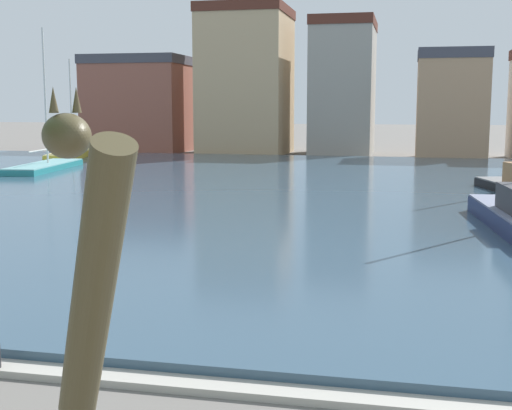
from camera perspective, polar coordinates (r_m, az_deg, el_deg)
harbor_water at (r=32.35m, az=3.26°, el=1.02°), size 89.08×44.01×0.28m
quay_edge_coping at (r=11.49m, az=-15.09°, el=-13.37°), size 89.08×0.50×0.12m
sailboat_yellow at (r=54.24m, az=-14.87°, el=3.99°), size 3.96×9.44×7.59m
sailboat_teal at (r=44.84m, az=-16.73°, el=3.01°), size 3.09×9.39×8.85m
townhouse_corner_house at (r=63.90m, az=-9.65°, el=8.26°), size 8.81×7.02×8.55m
townhouse_end_terrace at (r=60.02m, az=-0.82°, el=10.23°), size 7.23×8.14×12.44m
townhouse_tall_gabled at (r=59.54m, az=7.24°, el=9.63°), size 5.15×8.13×11.30m
townhouse_wide_warehouse at (r=55.94m, az=15.90°, el=8.01°), size 5.34×5.24×8.44m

